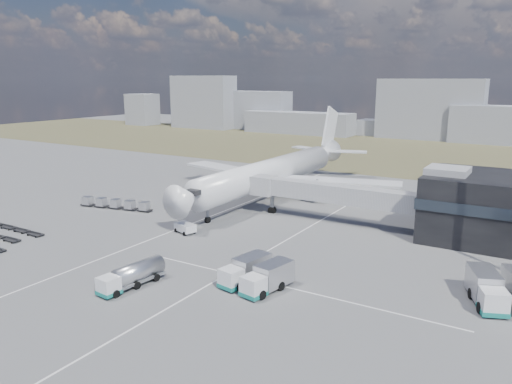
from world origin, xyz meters
The scene contains 11 objects.
ground centered at (0.00, 0.00, 0.00)m, with size 420.00×420.00×0.00m, color #565659.
grass_strip centered at (0.00, 110.00, 0.01)m, with size 420.00×90.00×0.01m, color #4D492E.
lane_markings centered at (9.77, 3.00, 0.01)m, with size 47.12×110.00×0.01m.
jet_bridge centered at (15.90, 20.42, 5.05)m, with size 30.30×3.80×7.05m.
airliner centered at (0.00, 32.38, 5.29)m, with size 51.59×64.53×17.62m.
skyline centered at (-3.19, 151.55, 8.92)m, with size 295.79×27.46×25.68m.
fuel_tanker centered at (8.59, -17.38, 1.41)m, with size 3.12×8.90×2.82m.
pushback_tug centered at (0.43, 2.46, 0.79)m, with size 3.55×2.00×1.57m, color silver.
catering_truck centered at (6.60, 41.12, 1.33)m, with size 3.44×6.01×2.59m.
service_trucks_near centered at (21.14, -9.66, 1.58)m, with size 7.24×8.19×2.90m.
uld_row centered at (-20.58, 7.48, 1.00)m, with size 15.26×4.67×1.67m.
Camera 1 is at (49.89, -56.92, 24.09)m, focal length 35.00 mm.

